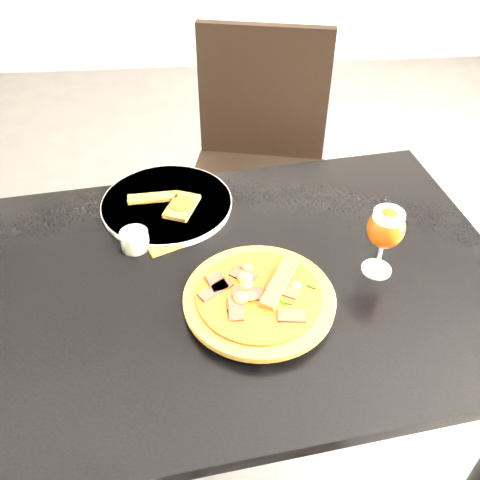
{
  "coord_description": "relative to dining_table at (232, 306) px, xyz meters",
  "views": [
    {
      "loc": [
        -0.13,
        -0.65,
        1.57
      ],
      "look_at": [
        -0.05,
        0.19,
        0.83
      ],
      "focal_mm": 40.0,
      "sensor_mm": 36.0,
      "label": 1
    }
  ],
  "objects": [
    {
      "name": "dining_table",
      "position": [
        0.0,
        0.0,
        0.0
      ],
      "size": [
        1.29,
        0.94,
        0.75
      ],
      "rotation": [
        0.0,
        0.0,
        0.12
      ],
      "color": "black",
      "rests_on": "ground"
    },
    {
      "name": "chair_far",
      "position": [
        0.14,
        0.71,
        -0.12
      ],
      "size": [
        0.55,
        0.55,
        0.99
      ],
      "rotation": [
        0.0,
        0.0,
        -0.22
      ],
      "color": "black",
      "rests_on": "ground"
    },
    {
      "name": "plate_main",
      "position": [
        0.07,
        -0.07,
        0.1
      ],
      "size": [
        0.36,
        0.36,
        0.01
      ],
      "primitive_type": "cylinder",
      "rotation": [
        0.0,
        0.0,
        0.38
      ],
      "color": "white",
      "rests_on": "dining_table"
    },
    {
      "name": "pizza",
      "position": [
        0.05,
        -0.08,
        0.12
      ],
      "size": [
        0.31,
        0.31,
        0.03
      ],
      "rotation": [
        0.0,
        0.0,
        0.75
      ],
      "color": "#9F6926",
      "rests_on": "plate_main"
    },
    {
      "name": "plate_second",
      "position": [
        -0.14,
        0.26,
        0.1
      ],
      "size": [
        0.42,
        0.42,
        0.02
      ],
      "primitive_type": "cylinder",
      "rotation": [
        0.0,
        0.0,
        0.39
      ],
      "color": "white",
      "rests_on": "dining_table"
    },
    {
      "name": "crust_scraps",
      "position": [
        -0.13,
        0.25,
        0.11
      ],
      "size": [
        0.18,
        0.12,
        0.01
      ],
      "rotation": [
        0.0,
        0.0,
        0.49
      ],
      "color": "#9F6926",
      "rests_on": "plate_second"
    },
    {
      "name": "loose_crust",
      "position": [
        -0.12,
        0.11,
        0.09
      ],
      "size": [
        0.11,
        0.07,
        0.01
      ],
      "primitive_type": "cube",
      "rotation": [
        0.0,
        0.0,
        0.41
      ],
      "color": "#9F6926",
      "rests_on": "dining_table"
    },
    {
      "name": "sauce_cup",
      "position": [
        -0.21,
        0.12,
        0.11
      ],
      "size": [
        0.06,
        0.06,
        0.04
      ],
      "color": "beige",
      "rests_on": "dining_table"
    },
    {
      "name": "beer_glass",
      "position": [
        0.32,
        -0.0,
        0.21
      ],
      "size": [
        0.08,
        0.08,
        0.16
      ],
      "color": "silver",
      "rests_on": "dining_table"
    }
  ]
}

